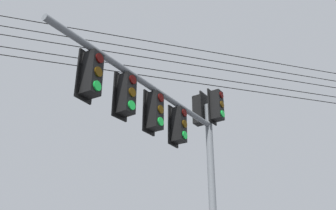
% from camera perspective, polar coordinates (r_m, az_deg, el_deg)
% --- Properties ---
extents(signal_mast_assembly, '(3.38, 5.64, 7.30)m').
position_cam_1_polar(signal_mast_assembly, '(9.62, 1.54, -4.75)').
color(signal_mast_assembly, slate).
rests_on(signal_mast_assembly, ground).
extents(overhead_wire_span, '(29.10, 12.61, 1.70)m').
position_cam_1_polar(overhead_wire_span, '(12.72, 11.60, 4.45)').
color(overhead_wire_span, black).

